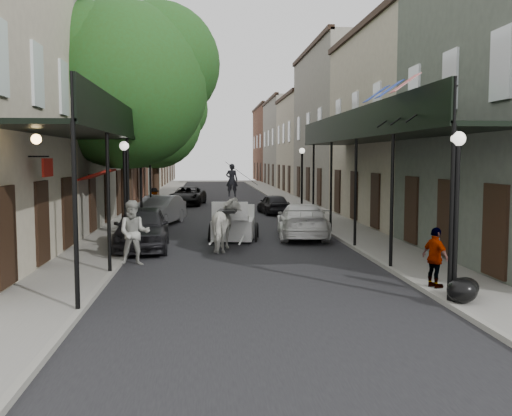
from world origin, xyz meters
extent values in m
plane|color=gray|center=(0.00, 0.00, 0.00)|extent=(140.00, 140.00, 0.00)
cube|color=black|center=(0.00, 20.00, 0.01)|extent=(8.00, 90.00, 0.01)
cube|color=gray|center=(-5.00, 20.00, 0.06)|extent=(2.20, 90.00, 0.12)
cube|color=gray|center=(5.00, 20.00, 0.06)|extent=(2.20, 90.00, 0.12)
cube|color=#B9AE94|center=(-8.60, 30.00, 5.25)|extent=(5.00, 80.00, 10.50)
cube|color=gray|center=(8.60, 30.00, 5.25)|extent=(5.00, 80.00, 10.50)
cube|color=black|center=(-5.00, 7.00, 4.00)|extent=(2.20, 18.00, 0.12)
cube|color=black|center=(-3.95, 7.00, 4.50)|extent=(0.06, 18.00, 1.00)
cylinder|color=black|center=(-4.00, -2.00, 2.12)|extent=(0.10, 0.10, 4.00)
cylinder|color=black|center=(-4.00, 6.00, 2.12)|extent=(0.10, 0.10, 4.00)
cylinder|color=black|center=(-4.00, 14.00, 2.12)|extent=(0.10, 0.10, 4.00)
cube|color=black|center=(5.00, 7.00, 4.00)|extent=(2.20, 18.00, 0.12)
cube|color=black|center=(3.95, 7.00, 4.50)|extent=(0.06, 18.00, 1.00)
cylinder|color=black|center=(4.00, -2.00, 2.12)|extent=(0.10, 0.10, 4.00)
cylinder|color=black|center=(4.00, 6.00, 2.12)|extent=(0.10, 0.10, 4.00)
cylinder|color=black|center=(4.00, 14.00, 2.12)|extent=(0.10, 0.10, 4.00)
cylinder|color=#382619|center=(-4.60, 10.00, 2.92)|extent=(0.44, 0.44, 5.60)
sphere|color=#244817|center=(-4.60, 10.00, 6.20)|extent=(6.80, 6.80, 6.80)
sphere|color=#244817|center=(-3.24, 10.60, 7.20)|extent=(5.10, 5.10, 5.10)
cylinder|color=#382619|center=(-4.60, 24.00, 2.64)|extent=(0.44, 0.44, 5.04)
sphere|color=#244817|center=(-4.60, 24.00, 5.58)|extent=(6.00, 6.00, 6.00)
sphere|color=#244817|center=(-3.40, 24.60, 6.48)|extent=(4.50, 4.50, 4.50)
cylinder|color=black|center=(4.10, -2.00, 0.27)|extent=(0.28, 0.28, 0.30)
cylinder|color=black|center=(4.10, -2.00, 1.82)|extent=(0.12, 0.12, 3.40)
sphere|color=white|center=(4.10, -2.00, 3.67)|extent=(0.32, 0.32, 0.32)
cylinder|color=black|center=(-4.10, 6.00, 0.27)|extent=(0.28, 0.28, 0.30)
cylinder|color=black|center=(-4.10, 6.00, 1.82)|extent=(0.12, 0.12, 3.40)
sphere|color=white|center=(-4.10, 6.00, 3.67)|extent=(0.32, 0.32, 0.32)
cylinder|color=black|center=(4.10, 18.00, 0.27)|extent=(0.28, 0.28, 0.30)
cylinder|color=black|center=(4.10, 18.00, 1.82)|extent=(0.12, 0.12, 3.40)
sphere|color=white|center=(4.10, 18.00, 3.67)|extent=(0.32, 0.32, 0.32)
imported|color=silver|center=(-0.59, 6.00, 0.92)|extent=(1.28, 2.29, 1.84)
torus|color=black|center=(-1.05, 9.32, 0.69)|extent=(0.30, 1.44, 1.44)
torus|color=black|center=(0.76, 9.07, 0.69)|extent=(0.30, 1.44, 1.44)
torus|color=black|center=(-1.04, 7.75, 0.36)|extent=(0.18, 0.75, 0.75)
torus|color=black|center=(0.33, 7.56, 0.36)|extent=(0.18, 0.75, 0.75)
cube|color=silver|center=(-0.17, 8.98, 1.17)|extent=(1.82, 2.20, 0.78)
cube|color=silver|center=(-0.34, 7.82, 1.73)|extent=(1.41, 0.79, 0.13)
cube|color=silver|center=(-0.37, 7.54, 2.06)|extent=(1.34, 0.29, 0.56)
imported|color=black|center=(-0.34, 7.82, 2.42)|extent=(0.49, 0.36, 1.25)
imported|color=#A0A197|center=(-3.50, 3.44, 0.99)|extent=(1.00, 0.79, 1.99)
imported|color=gray|center=(-4.22, 18.39, 0.86)|extent=(1.05, 0.73, 1.48)
imported|color=gray|center=(4.20, -0.73, 0.86)|extent=(0.62, 0.93, 1.47)
imported|color=black|center=(-3.60, 6.52, 0.78)|extent=(2.05, 4.67, 1.56)
imported|color=#9FA0A5|center=(-3.60, 14.00, 0.71)|extent=(2.51, 4.55, 1.42)
imported|color=black|center=(-2.60, 25.76, 0.65)|extent=(2.73, 4.89, 1.29)
imported|color=silver|center=(2.60, 9.00, 0.71)|extent=(2.46, 5.06, 1.42)
imported|color=black|center=(2.60, 19.00, 0.59)|extent=(1.82, 3.61, 1.18)
ellipsoid|color=black|center=(4.20, -2.20, 0.40)|extent=(0.65, 0.65, 0.55)
ellipsoid|color=black|center=(4.50, -1.75, 0.35)|extent=(0.57, 0.57, 0.46)
camera|label=1|loc=(-1.32, -13.91, 3.25)|focal=40.00mm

